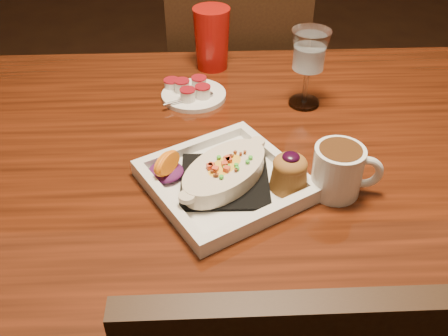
{
  "coord_description": "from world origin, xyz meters",
  "views": [
    {
      "loc": [
        -0.1,
        -0.81,
        1.33
      ],
      "look_at": [
        -0.07,
        -0.09,
        0.77
      ],
      "focal_mm": 40.0,
      "sensor_mm": 36.0,
      "label": 1
    }
  ],
  "objects_px": {
    "chair_far": "(235,96)",
    "red_tumbler": "(212,39)",
    "saucer": "(193,93)",
    "goblet": "(309,55)",
    "coffee_mug": "(339,169)",
    "table": "(254,185)",
    "plate": "(232,176)"
  },
  "relations": [
    {
      "from": "table",
      "to": "goblet",
      "type": "xyz_separation_m",
      "value": [
        0.12,
        0.16,
        0.22
      ]
    },
    {
      "from": "saucer",
      "to": "red_tumbler",
      "type": "distance_m",
      "value": 0.18
    },
    {
      "from": "chair_far",
      "to": "coffee_mug",
      "type": "distance_m",
      "value": 0.83
    },
    {
      "from": "chair_far",
      "to": "plate",
      "type": "height_order",
      "value": "chair_far"
    },
    {
      "from": "saucer",
      "to": "red_tumbler",
      "type": "xyz_separation_m",
      "value": [
        0.05,
        0.16,
        0.06
      ]
    },
    {
      "from": "coffee_mug",
      "to": "goblet",
      "type": "distance_m",
      "value": 0.31
    },
    {
      "from": "table",
      "to": "plate",
      "type": "distance_m",
      "value": 0.18
    },
    {
      "from": "goblet",
      "to": "saucer",
      "type": "xyz_separation_m",
      "value": [
        -0.25,
        0.04,
        -0.11
      ]
    },
    {
      "from": "goblet",
      "to": "red_tumbler",
      "type": "distance_m",
      "value": 0.28
    },
    {
      "from": "table",
      "to": "saucer",
      "type": "relative_size",
      "value": 10.1
    },
    {
      "from": "table",
      "to": "saucer",
      "type": "distance_m",
      "value": 0.26
    },
    {
      "from": "plate",
      "to": "red_tumbler",
      "type": "height_order",
      "value": "red_tumbler"
    },
    {
      "from": "goblet",
      "to": "saucer",
      "type": "distance_m",
      "value": 0.28
    },
    {
      "from": "table",
      "to": "red_tumbler",
      "type": "height_order",
      "value": "red_tumbler"
    },
    {
      "from": "coffee_mug",
      "to": "saucer",
      "type": "height_order",
      "value": "coffee_mug"
    },
    {
      "from": "chair_far",
      "to": "red_tumbler",
      "type": "bearing_deg",
      "value": 73.87
    },
    {
      "from": "goblet",
      "to": "red_tumbler",
      "type": "xyz_separation_m",
      "value": [
        -0.2,
        0.19,
        -0.04
      ]
    },
    {
      "from": "plate",
      "to": "coffee_mug",
      "type": "height_order",
      "value": "coffee_mug"
    },
    {
      "from": "chair_far",
      "to": "red_tumbler",
      "type": "distance_m",
      "value": 0.43
    },
    {
      "from": "table",
      "to": "red_tumbler",
      "type": "distance_m",
      "value": 0.41
    },
    {
      "from": "plate",
      "to": "red_tumbler",
      "type": "relative_size",
      "value": 2.25
    },
    {
      "from": "coffee_mug",
      "to": "saucer",
      "type": "relative_size",
      "value": 0.83
    },
    {
      "from": "plate",
      "to": "goblet",
      "type": "relative_size",
      "value": 1.97
    },
    {
      "from": "plate",
      "to": "saucer",
      "type": "xyz_separation_m",
      "value": [
        -0.07,
        0.32,
        -0.01
      ]
    },
    {
      "from": "goblet",
      "to": "plate",
      "type": "bearing_deg",
      "value": -122.15
    },
    {
      "from": "chair_far",
      "to": "goblet",
      "type": "xyz_separation_m",
      "value": [
        0.12,
        -0.47,
        0.36
      ]
    },
    {
      "from": "plate",
      "to": "table",
      "type": "bearing_deg",
      "value": 35.32
    },
    {
      "from": "table",
      "to": "chair_far",
      "type": "relative_size",
      "value": 1.61
    },
    {
      "from": "coffee_mug",
      "to": "saucer",
      "type": "xyz_separation_m",
      "value": [
        -0.26,
        0.34,
        -0.04
      ]
    },
    {
      "from": "chair_far",
      "to": "goblet",
      "type": "relative_size",
      "value": 5.35
    },
    {
      "from": "table",
      "to": "goblet",
      "type": "relative_size",
      "value": 8.63
    },
    {
      "from": "table",
      "to": "coffee_mug",
      "type": "bearing_deg",
      "value": -47.31
    }
  ]
}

